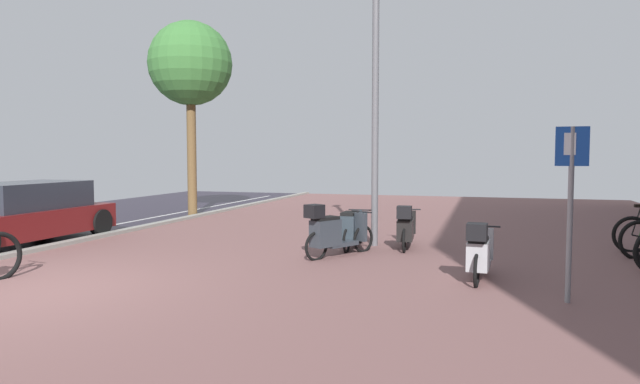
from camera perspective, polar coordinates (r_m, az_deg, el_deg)
name	(u,v)px	position (r m, az deg, el deg)	size (l,w,h in m)	color
ground	(111,302)	(7.90, -20.73, -10.53)	(21.00, 40.00, 0.13)	#26202F
scooter_near	(332,232)	(10.31, 1.27, -4.18)	(1.05, 1.61, 1.04)	black
scooter_mid	(406,228)	(11.34, 8.84, -3.71)	(0.52, 1.78, 0.94)	black
scooter_far	(479,253)	(8.70, 16.11, -6.05)	(0.52, 1.67, 0.95)	black
scooter_extra	(352,229)	(11.26, 3.30, -3.81)	(0.52, 1.78, 0.80)	black
parked_car_near	(19,214)	(13.52, -28.60, -2.03)	(1.92, 4.24, 1.31)	maroon
parking_sign	(571,194)	(7.72, 24.45, -0.16)	(0.40, 0.07, 2.26)	gray
lamp_post	(375,81)	(11.67, 5.74, 11.28)	(0.20, 0.52, 6.19)	slate
street_tree	(190,65)	(17.91, -13.23, 12.63)	(2.57, 2.57, 6.01)	brown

